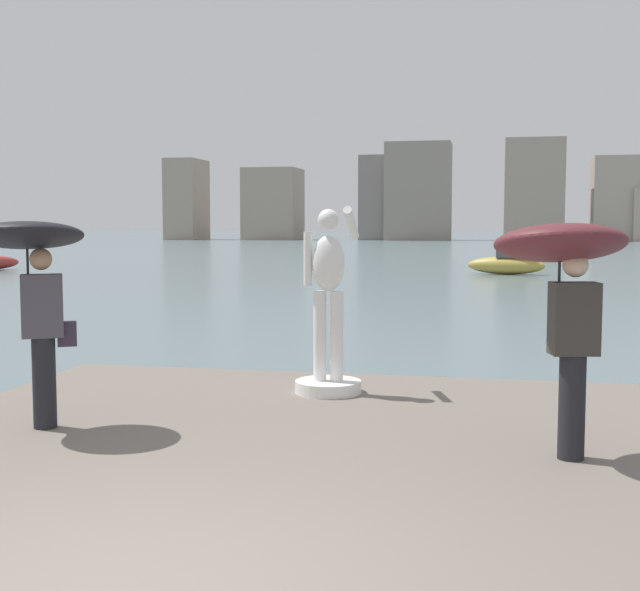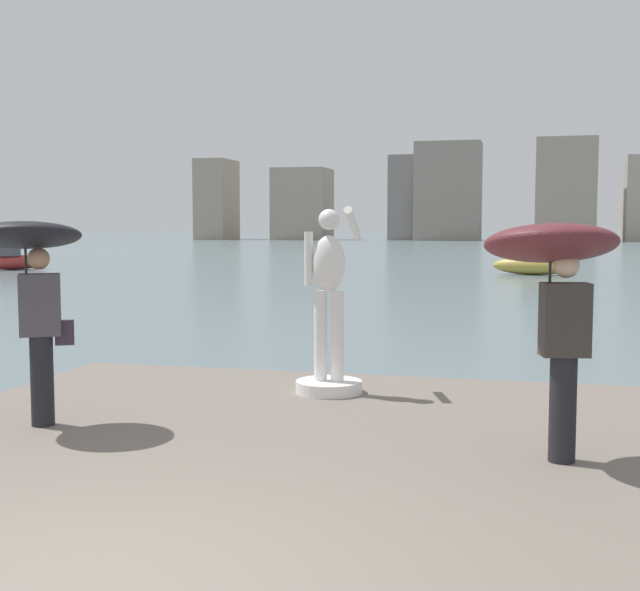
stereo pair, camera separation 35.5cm
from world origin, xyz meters
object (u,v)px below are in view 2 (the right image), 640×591
Objects in this scene: onlooker_left at (30,264)px; onlooker_right at (554,269)px; statue_white_figure at (329,322)px; boat_near at (533,262)px; boat_rightward at (13,259)px.

onlooker_left reaches higher than onlooker_right.
statue_white_figure is 1.06× the size of onlooker_left.
statue_white_figure is 1.06× the size of onlooker_right.
onlooker_right is (2.42, -2.28, 0.76)m from statue_white_figure.
onlooker_right is at bearing -90.13° from boat_near.
boat_rightward is at bearing -175.81° from boat_near.
onlooker_left is at bearing -137.57° from statue_white_figure.
boat_near is at bearing 4.19° from boat_rightward.
onlooker_left is at bearing 179.27° from onlooker_right.
onlooker_left is 0.62× the size of boat_rightward.
statue_white_figure is at bearing -50.66° from boat_rightward.
statue_white_figure is 3.37m from onlooker_left.
onlooker_right is 32.71m from boat_near.
statue_white_figure is 36.86m from boat_rightward.
statue_white_figure reaches higher than onlooker_left.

